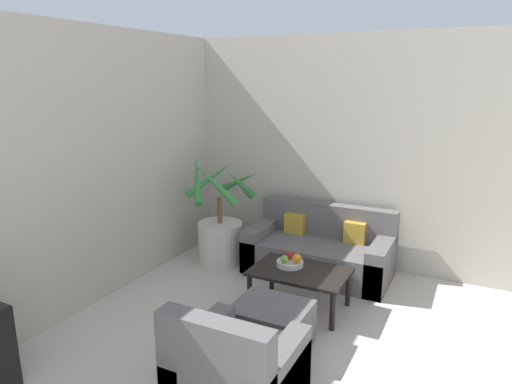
% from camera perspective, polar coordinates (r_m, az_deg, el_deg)
% --- Properties ---
extents(wall_back, '(8.56, 0.06, 2.70)m').
position_cam_1_polar(wall_back, '(5.28, 27.87, 3.09)').
color(wall_back, '#BCB2A3').
rests_on(wall_back, ground_plane).
extents(potted_palm, '(0.91, 0.89, 1.33)m').
position_cam_1_polar(potted_palm, '(5.59, -4.49, -4.85)').
color(potted_palm, beige).
rests_on(potted_palm, ground_plane).
extents(sofa_loveseat, '(1.63, 0.79, 0.76)m').
position_cam_1_polar(sofa_loveseat, '(5.37, 7.91, -7.36)').
color(sofa_loveseat, '#605B5B').
rests_on(sofa_loveseat, ground_plane).
extents(coffee_table, '(0.92, 0.60, 0.40)m').
position_cam_1_polar(coffee_table, '(4.52, 5.49, -10.31)').
color(coffee_table, black).
rests_on(coffee_table, ground_plane).
extents(fruit_bowl, '(0.27, 0.27, 0.05)m').
position_cam_1_polar(fruit_bowl, '(4.58, 4.25, -8.90)').
color(fruit_bowl, beige).
rests_on(fruit_bowl, coffee_table).
extents(apple_red, '(0.08, 0.08, 0.08)m').
position_cam_1_polar(apple_red, '(4.60, 4.18, -7.91)').
color(apple_red, red).
rests_on(apple_red, fruit_bowl).
extents(apple_green, '(0.08, 0.08, 0.08)m').
position_cam_1_polar(apple_green, '(4.51, 3.56, -8.37)').
color(apple_green, olive).
rests_on(apple_green, fruit_bowl).
extents(orange_fruit, '(0.09, 0.09, 0.09)m').
position_cam_1_polar(orange_fruit, '(4.52, 5.14, -8.26)').
color(orange_fruit, orange).
rests_on(orange_fruit, fruit_bowl).
extents(armchair, '(0.79, 0.77, 0.78)m').
position_cam_1_polar(armchair, '(3.36, -2.55, -21.46)').
color(armchair, '#605B5B').
rests_on(armchair, ground_plane).
extents(ottoman, '(0.62, 0.52, 0.38)m').
position_cam_1_polar(ottoman, '(3.98, 1.92, -16.38)').
color(ottoman, '#605B5B').
rests_on(ottoman, ground_plane).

